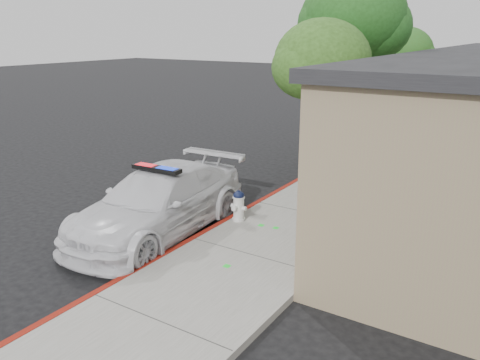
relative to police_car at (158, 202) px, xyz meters
name	(u,v)px	position (x,y,z in m)	size (l,w,h in m)	color
ground	(191,243)	(1.08, -0.12, -0.80)	(120.00, 120.00, 0.00)	black
sidewalk	(307,215)	(2.68, 2.88, -0.72)	(3.20, 60.00, 0.15)	gray
red_curb	(258,204)	(1.14, 2.88, -0.72)	(0.14, 60.00, 0.16)	maroon
police_car	(158,202)	(0.00, 0.00, 0.00)	(2.52, 5.58, 1.71)	silver
fire_hydrant	(239,205)	(1.43, 1.42, -0.24)	(0.46, 0.40, 0.80)	white
street_tree_near	(322,64)	(2.08, 4.78, 3.11)	(2.75, 2.89, 5.03)	black
street_tree_mid	(354,21)	(1.79, 7.91, 4.34)	(3.63, 3.46, 6.61)	black
street_tree_far	(404,54)	(1.80, 14.56, 3.01)	(2.81, 2.57, 4.87)	black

